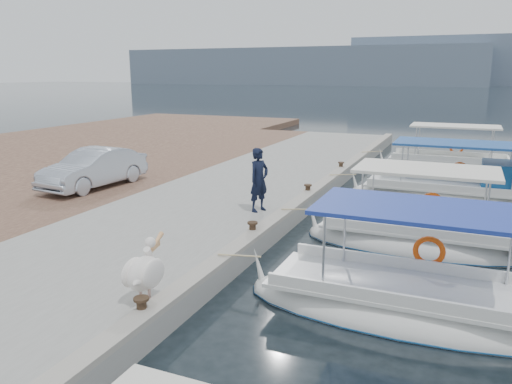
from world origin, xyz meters
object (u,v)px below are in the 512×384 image
Objects in this scene: fishing_caique_c at (415,242)px; parked_car at (94,168)px; fishing_caique_e at (448,168)px; pelican at (144,271)px; fisherman at (259,180)px; fishing_caique_d at (451,197)px; fishing_caique_b at (406,308)px.

parked_car is (-11.75, 0.73, 1.10)m from fishing_caique_c.
fishing_caique_e reaches higher than pelican.
parked_car is (-7.02, 0.69, -0.27)m from fisherman.
fishing_caique_e reaches higher than parked_car.
fishing_caique_c is 5.76m from fishing_caique_d.
parked_car is at bearing 157.48° from fishing_caique_b.
fishing_caique_e is 4.62× the size of pelican.
fishing_caique_b is at bearing 27.77° from pelican.
fishing_caique_c is 4.93m from fisherman.
fishing_caique_c and fishing_caique_d have the same top height.
fishing_caique_d is at bearing 26.49° from parked_car.
fisherman reaches higher than fishing_caique_e.
pelican is (-5.01, -12.34, 0.90)m from fishing_caique_d.
parked_car is (-12.48, -4.98, 1.03)m from fishing_caique_d.
pelican is (-4.53, -2.38, 0.96)m from fishing_caique_b.
pelican is at bearing -103.75° from fishing_caique_e.
fishing_caique_b reaches higher than parked_car.
fishing_caique_b is 0.90× the size of fishing_caique_d.
fishing_caique_b is 1.08× the size of fishing_caique_c.
fishing_caique_b is at bearing -90.34° from fishing_caique_e.
fishing_caique_d is at bearing 82.76° from fishing_caique_c.
pelican is at bearing -112.11° from fishing_caique_d.
pelican is 6.69m from fisherman.
parked_car is (-7.47, 7.36, 0.13)m from pelican.
parked_car is (-12.09, -11.54, 1.10)m from fishing_caique_e.
fishing_caique_c and fishing_caique_e have the same top height.
fishing_caique_b is at bearing -108.30° from fisherman.
fishing_caique_e is (0.34, 12.27, -0.00)m from fishing_caique_c.
fishing_caique_d is at bearing 67.89° from pelican.
fishing_caique_b is 1.52× the size of parked_car.
fishing_caique_d is 13.48m from parked_car.
parked_car is at bearing -136.34° from fishing_caique_e.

